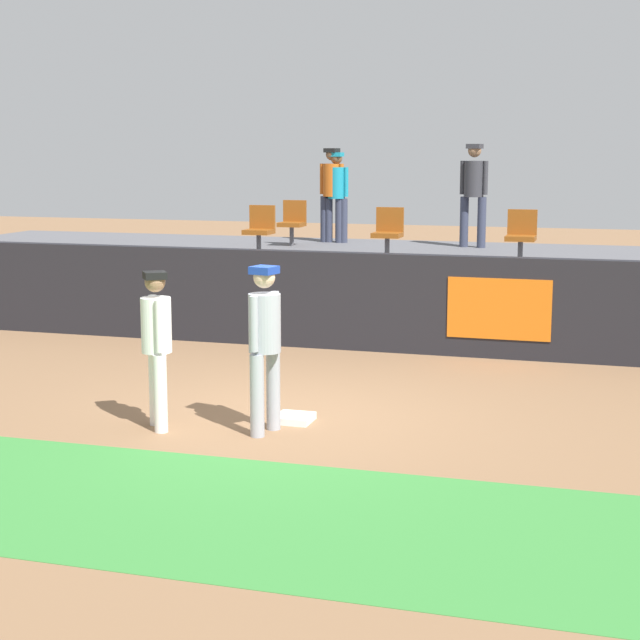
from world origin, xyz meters
TOP-DOWN VIEW (x-y plane):
  - ground_plane at (0.00, 0.00)m, footprint 60.00×60.00m
  - grass_foreground_strip at (0.00, -2.97)m, footprint 18.00×2.80m
  - first_base at (0.21, -0.09)m, footprint 0.40×0.40m
  - player_fielder_home at (-1.13, -0.76)m, footprint 0.46×0.56m
  - player_runner_visitor at (0.06, -0.61)m, footprint 0.41×0.50m
  - field_wall at (0.01, 4.16)m, footprint 18.00×0.26m
  - bleacher_platform at (0.00, 6.73)m, footprint 18.00×4.80m
  - seat_front_left at (-2.26, 5.60)m, footprint 0.45×0.44m
  - seat_front_center at (-0.03, 5.60)m, footprint 0.46×0.44m
  - seat_back_left at (-2.27, 7.40)m, footprint 0.45×0.44m
  - seat_front_right at (2.12, 5.60)m, footprint 0.46×0.44m
  - spectator_hooded at (-1.75, 8.25)m, footprint 0.50×0.40m
  - spectator_capped at (1.01, 8.02)m, footprint 0.52×0.42m
  - spectator_casual at (-1.66, 8.25)m, footprint 0.48×0.35m

SIDE VIEW (x-z plane):
  - ground_plane at x=0.00m, z-range 0.00..0.00m
  - grass_foreground_strip at x=0.00m, z-range 0.00..0.01m
  - first_base at x=0.21m, z-range 0.00..0.08m
  - bleacher_platform at x=0.00m, z-range 0.00..1.25m
  - field_wall at x=0.01m, z-range 0.00..1.49m
  - player_fielder_home at x=-1.13m, z-range 0.13..1.87m
  - player_runner_visitor at x=0.06m, z-range 0.14..1.96m
  - seat_back_left at x=-2.27m, z-range 1.30..2.14m
  - seat_front_left at x=-2.26m, z-range 1.30..2.14m
  - seat_front_center at x=-0.03m, z-range 1.30..2.14m
  - seat_front_right at x=2.12m, z-range 1.30..2.14m
  - spectator_casual at x=-1.66m, z-range 1.39..3.11m
  - spectator_hooded at x=-1.75m, z-range 1.39..3.20m
  - spectator_capped at x=1.01m, z-range 1.40..3.28m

